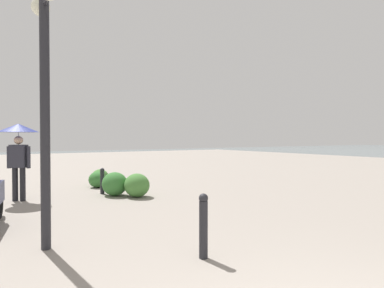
{
  "coord_description": "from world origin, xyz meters",
  "views": [
    {
      "loc": [
        -0.89,
        2.04,
        1.66
      ],
      "look_at": [
        9.21,
        -4.44,
        1.43
      ],
      "focal_mm": 30.17,
      "sensor_mm": 36.0,
      "label": 1
    }
  ],
  "objects_px": {
    "lamppost": "(45,76)",
    "bollard_mid": "(102,180)",
    "bollard_near": "(203,225)",
    "pedestrian": "(18,140)"
  },
  "relations": [
    {
      "from": "lamppost",
      "to": "bollard_near",
      "type": "height_order",
      "value": "lamppost"
    },
    {
      "from": "lamppost",
      "to": "bollard_mid",
      "type": "distance_m",
      "value": 5.24
    },
    {
      "from": "lamppost",
      "to": "bollard_mid",
      "type": "xyz_separation_m",
      "value": [
        4.26,
        -2.16,
        -2.17
      ]
    },
    {
      "from": "pedestrian",
      "to": "bollard_near",
      "type": "relative_size",
      "value": 2.27
    },
    {
      "from": "bollard_near",
      "to": "bollard_mid",
      "type": "xyz_separation_m",
      "value": [
        5.82,
        -0.39,
        -0.06
      ]
    },
    {
      "from": "bollard_near",
      "to": "bollard_mid",
      "type": "bearing_deg",
      "value": -3.81
    },
    {
      "from": "pedestrian",
      "to": "bollard_near",
      "type": "bearing_deg",
      "value": -163.25
    },
    {
      "from": "lamppost",
      "to": "bollard_mid",
      "type": "height_order",
      "value": "lamppost"
    },
    {
      "from": "pedestrian",
      "to": "lamppost",
      "type": "bearing_deg",
      "value": -179.75
    },
    {
      "from": "bollard_mid",
      "to": "lamppost",
      "type": "bearing_deg",
      "value": 153.14
    }
  ]
}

